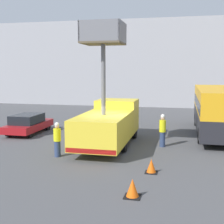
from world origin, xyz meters
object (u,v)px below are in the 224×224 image
object	(u,v)px
road_worker_directing	(162,130)
traffic_cone_near_truck	(132,188)
parked_car_curbside	(28,124)
road_worker_near_truck	(57,140)
city_bus	(215,108)
utility_truck	(109,121)
traffic_cone_mid_road	(151,166)

from	to	relation	value
road_worker_directing	traffic_cone_near_truck	world-z (taller)	road_worker_directing
parked_car_curbside	traffic_cone_near_truck	bearing A→B (deg)	-46.24
road_worker_directing	road_worker_near_truck	bearing A→B (deg)	53.01
city_bus	traffic_cone_near_truck	distance (m)	12.79
utility_truck	road_worker_directing	xyz separation A→B (m)	(3.13, 0.39, -0.50)
city_bus	road_worker_near_truck	size ratio (longest dim) A/B	5.67
road_worker_near_truck	parked_car_curbside	bearing A→B (deg)	27.78
utility_truck	traffic_cone_mid_road	xyz separation A→B (m)	(2.99, -4.46, -1.18)
city_bus	traffic_cone_mid_road	world-z (taller)	city_bus
city_bus	traffic_cone_mid_road	bearing A→B (deg)	176.08
traffic_cone_mid_road	parked_car_curbside	distance (m)	11.51
utility_truck	traffic_cone_near_truck	size ratio (longest dim) A/B	10.76
city_bus	parked_car_curbside	xyz separation A→B (m)	(-12.82, -2.69, -1.17)
traffic_cone_mid_road	parked_car_curbside	world-z (taller)	parked_car_curbside
road_worker_directing	parked_car_curbside	distance (m)	9.71
road_worker_directing	traffic_cone_mid_road	distance (m)	4.90
utility_truck	road_worker_near_truck	xyz separation A→B (m)	(-2.02, -2.98, -0.56)
traffic_cone_near_truck	parked_car_curbside	bearing A→B (deg)	133.76
traffic_cone_mid_road	parked_car_curbside	bearing A→B (deg)	144.81
road_worker_near_truck	parked_car_curbside	distance (m)	6.77
city_bus	traffic_cone_mid_road	xyz separation A→B (m)	(-3.42, -9.32, -1.59)
city_bus	road_worker_near_truck	xyz separation A→B (m)	(-8.43, -7.84, -0.97)
traffic_cone_near_truck	traffic_cone_mid_road	bearing A→B (deg)	82.34
road_worker_directing	traffic_cone_mid_road	bearing A→B (deg)	108.14
road_worker_near_truck	traffic_cone_mid_road	bearing A→B (deg)	-119.09
utility_truck	city_bus	world-z (taller)	utility_truck
road_worker_near_truck	traffic_cone_near_truck	xyz separation A→B (m)	(4.63, -4.27, -0.59)
city_bus	road_worker_directing	bearing A→B (deg)	159.95
utility_truck	traffic_cone_near_truck	world-z (taller)	utility_truck
utility_truck	road_worker_near_truck	distance (m)	3.65
utility_truck	road_worker_near_truck	bearing A→B (deg)	-124.14
utility_truck	road_worker_directing	world-z (taller)	utility_truck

